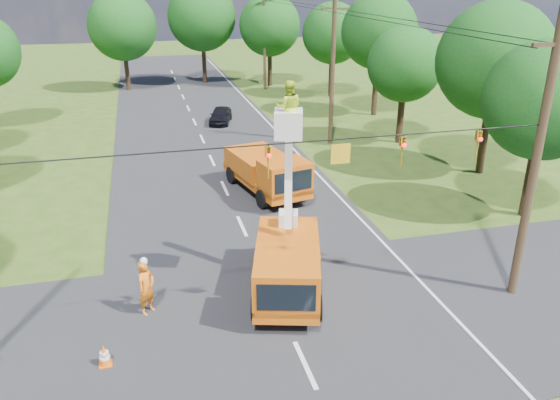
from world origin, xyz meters
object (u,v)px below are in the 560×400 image
object	(u,v)px
ground_worker	(146,288)
tree_far_a	(122,26)
bucket_truck	(288,252)
tree_right_c	(405,64)
tree_right_a	(544,101)
tree_far_c	(270,25)
traffic_cone_3	(286,216)
pole_right_mid	(333,68)
distant_car	(221,115)
pole_right_near	(536,160)
traffic_cone_2	(309,238)
tree_right_e	(333,33)
traffic_cone_4	(104,355)
tree_right_d	(379,31)
tree_far_b	(202,17)
pole_right_far	(265,37)
tree_right_b	(495,61)
traffic_cone_7	(298,164)
second_truck	(267,172)

from	to	relation	value
ground_worker	tree_far_a	world-z (taller)	tree_far_a
bucket_truck	tree_right_c	bearing A→B (deg)	69.28
tree_right_a	tree_far_c	bearing A→B (deg)	96.34
traffic_cone_3	pole_right_mid	xyz separation A→B (m)	(6.41, 12.09, 4.75)
distant_car	pole_right_near	size ratio (longest dim) A/B	0.37
distant_car	traffic_cone_3	world-z (taller)	distant_car
traffic_cone_2	pole_right_near	world-z (taller)	pole_right_near
tree_right_e	tree_far_c	xyz separation A→B (m)	(-4.30, 7.00, 0.25)
traffic_cone_3	pole_right_mid	distance (m)	14.49
traffic_cone_4	tree_right_d	world-z (taller)	tree_right_d
traffic_cone_3	tree_right_a	bearing A→B (deg)	-9.49
bucket_truck	tree_far_b	size ratio (longest dim) A/B	0.74
tree_far_b	tree_right_e	bearing A→B (deg)	-42.80
distant_car	pole_right_far	world-z (taller)	pole_right_far
traffic_cone_4	tree_right_a	world-z (taller)	tree_right_a
tree_right_e	tree_far_b	bearing A→B (deg)	137.20
traffic_cone_4	tree_right_d	xyz separation A→B (m)	(20.54, 27.49, 6.32)
distant_car	tree_right_e	world-z (taller)	tree_right_e
tree_right_d	bucket_truck	bearing A→B (deg)	-119.75
ground_worker	tree_right_b	distance (m)	22.49
traffic_cone_7	traffic_cone_3	bearing A→B (deg)	-110.47
tree_right_c	tree_right_a	bearing A→B (deg)	-88.68
second_truck	pole_right_far	distance (m)	29.15
distant_car	traffic_cone_2	size ratio (longest dim) A/B	5.20
tree_right_c	tree_far_a	world-z (taller)	tree_far_a
bucket_truck	tree_right_c	world-z (taller)	tree_right_c
traffic_cone_2	tree_far_b	distance (m)	40.09
tree_far_b	tree_right_a	bearing A→B (deg)	-74.93
tree_right_e	tree_right_c	bearing A→B (deg)	-92.15
second_truck	distant_car	xyz separation A→B (m)	(-0.12, 15.52, -0.60)
tree_right_c	tree_far_b	world-z (taller)	tree_far_b
tree_right_a	tree_right_c	bearing A→B (deg)	91.32
pole_right_near	tree_far_a	world-z (taller)	pole_right_near
ground_worker	bucket_truck	bearing A→B (deg)	-47.54
tree_right_c	tree_far_b	xyz separation A→B (m)	(-10.20, 26.00, 1.50)
bucket_truck	traffic_cone_7	xyz separation A→B (m)	(4.17, 12.90, -1.28)
tree_far_b	distant_car	bearing A→B (deg)	-93.26
second_truck	tree_right_d	world-z (taller)	tree_right_d
pole_right_mid	tree_far_c	xyz separation A→B (m)	(1.00, 22.00, 0.96)
tree_right_a	tree_far_b	bearing A→B (deg)	105.07
pole_right_far	tree_right_b	world-z (taller)	pole_right_far
ground_worker	pole_right_near	size ratio (longest dim) A/B	0.20
second_truck	ground_worker	xyz separation A→B (m)	(-6.51, -9.82, -0.23)
tree_right_e	tree_far_a	world-z (taller)	tree_far_a
tree_right_a	pole_right_mid	bearing A→B (deg)	109.65
traffic_cone_7	tree_far_a	size ratio (longest dim) A/B	0.07
pole_right_far	tree_right_e	world-z (taller)	pole_right_far
distant_car	tree_far_a	distance (m)	18.02
pole_right_near	tree_right_b	xyz separation A→B (m)	(6.50, 12.00, 1.33)
traffic_cone_2	tree_right_c	size ratio (longest dim) A/B	0.09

